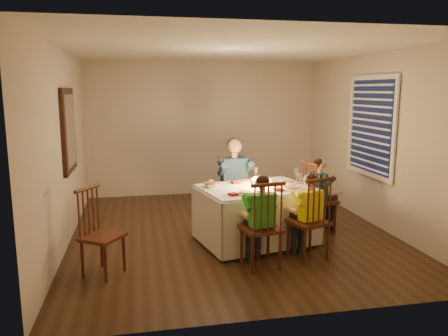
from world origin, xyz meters
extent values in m
plane|color=black|center=(0.00, 0.00, 0.00)|extent=(5.00, 5.00, 0.00)
cube|color=beige|center=(-2.25, 0.00, 1.30)|extent=(0.02, 5.00, 2.60)
cube|color=beige|center=(2.25, 0.00, 1.30)|extent=(0.02, 5.00, 2.60)
cube|color=beige|center=(0.00, 2.50, 1.30)|extent=(4.50, 0.02, 2.60)
plane|color=white|center=(0.00, 0.00, 2.60)|extent=(5.00, 5.00, 0.00)
cube|color=white|center=(0.25, -0.49, 0.75)|extent=(1.62, 1.31, 0.04)
cube|color=white|center=(0.14, 0.02, 0.38)|extent=(1.44, 0.34, 0.71)
cube|color=white|center=(0.36, -1.00, 0.38)|extent=(1.44, 0.34, 0.71)
cube|color=white|center=(0.96, -0.33, 0.38)|extent=(0.25, 1.04, 0.71)
cube|color=white|center=(-0.46, -0.64, 0.38)|extent=(0.25, 1.04, 0.71)
cylinder|color=white|center=(0.20, -0.17, 0.78)|extent=(0.31, 0.31, 0.02)
cylinder|color=white|center=(0.02, -0.85, 0.78)|extent=(0.31, 0.31, 0.02)
cylinder|color=white|center=(0.65, -0.71, 0.78)|extent=(0.31, 0.31, 0.02)
cylinder|color=white|center=(0.74, -0.35, 0.78)|extent=(0.31, 0.31, 0.02)
cylinder|color=silver|center=(0.19, -0.50, 0.82)|extent=(0.06, 0.06, 0.10)
cylinder|color=silver|center=(0.33, -0.47, 0.82)|extent=(0.06, 0.06, 0.10)
sphere|color=gold|center=(-0.34, -0.30, 0.81)|extent=(0.09, 0.09, 0.09)
sphere|color=orange|center=(0.49, -0.38, 0.81)|extent=(0.08, 0.08, 0.08)
imported|color=white|center=(-0.34, -0.38, 0.79)|extent=(0.27, 0.27, 0.05)
cube|color=black|center=(-2.22, 0.30, 1.50)|extent=(0.05, 0.95, 1.15)
cube|color=white|center=(-2.19, 0.30, 1.50)|extent=(0.01, 0.78, 0.98)
cube|color=#0E1638|center=(2.23, 0.10, 1.50)|extent=(0.01, 1.20, 1.40)
cube|color=white|center=(2.21, 0.10, 1.50)|extent=(0.03, 1.34, 1.54)
camera|label=1|loc=(-1.29, -6.00, 2.05)|focal=35.00mm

